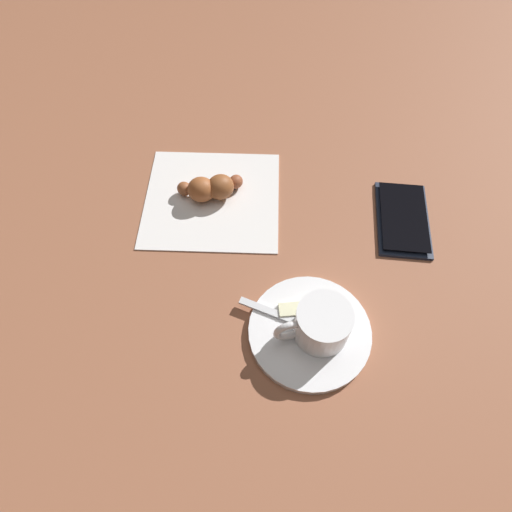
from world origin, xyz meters
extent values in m
plane|color=#975B3F|center=(0.00, 0.00, 0.00)|extent=(1.80, 1.80, 0.00)
cylinder|color=white|center=(0.12, 0.04, 0.01)|extent=(0.15, 0.15, 0.01)
cylinder|color=white|center=(0.12, 0.06, 0.03)|extent=(0.07, 0.07, 0.05)
cylinder|color=#361C0A|center=(0.12, 0.06, 0.04)|extent=(0.05, 0.05, 0.00)
torus|color=white|center=(0.12, 0.02, 0.04)|extent=(0.01, 0.04, 0.04)
cube|color=silver|center=(0.09, 0.01, 0.01)|extent=(0.06, 0.09, 0.00)
ellipsoid|color=silver|center=(0.13, 0.07, 0.01)|extent=(0.03, 0.03, 0.01)
cube|color=beige|center=(0.09, 0.05, 0.01)|extent=(0.02, 0.07, 0.01)
cube|color=white|center=(-0.11, -0.05, 0.00)|extent=(0.22, 0.23, 0.00)
ellipsoid|color=brown|center=(-0.13, -0.09, 0.01)|extent=(0.03, 0.03, 0.02)
ellipsoid|color=#97512A|center=(-0.12, -0.06, 0.02)|extent=(0.05, 0.05, 0.04)
ellipsoid|color=brown|center=(-0.12, -0.04, 0.02)|extent=(0.05, 0.05, 0.04)
ellipsoid|color=brown|center=(-0.13, -0.01, 0.01)|extent=(0.03, 0.03, 0.02)
cube|color=#192032|center=(-0.03, 0.22, 0.00)|extent=(0.15, 0.11, 0.01)
cube|color=black|center=(-0.03, 0.22, 0.01)|extent=(0.13, 0.09, 0.00)
camera|label=1|loc=(0.31, -0.05, 0.50)|focal=30.68mm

